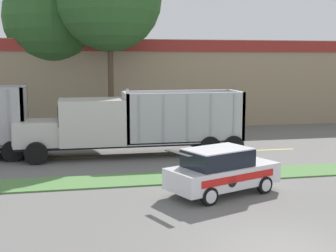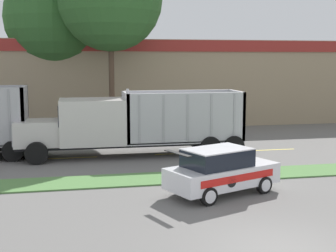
{
  "view_description": "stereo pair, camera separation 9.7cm",
  "coord_description": "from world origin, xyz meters",
  "views": [
    {
      "loc": [
        -5.16,
        -10.66,
        4.9
      ],
      "look_at": [
        -1.11,
        9.07,
        2.03
      ],
      "focal_mm": 50.0,
      "sensor_mm": 36.0,
      "label": 1
    },
    {
      "loc": [
        -5.07,
        -10.68,
        4.9
      ],
      "look_at": [
        -1.11,
        9.07,
        2.03
      ],
      "focal_mm": 50.0,
      "sensor_mm": 36.0,
      "label": 2
    }
  ],
  "objects": [
    {
      "name": "grass_verge",
      "position": [
        0.0,
        7.85,
        0.03
      ],
      "size": [
        120.0,
        2.01,
        0.06
      ],
      "primitive_type": "cube",
      "color": "#517F42",
      "rests_on": "ground_plane"
    },
    {
      "name": "centre_line_4",
      "position": [
        0.16,
        12.86,
        0.0
      ],
      "size": [
        2.4,
        0.14,
        0.01
      ],
      "primitive_type": "cube",
      "color": "yellow",
      "rests_on": "ground_plane"
    },
    {
      "name": "centre_line_3",
      "position": [
        -5.24,
        12.86,
        0.0
      ],
      "size": [
        2.4,
        0.14,
        0.01
      ],
      "primitive_type": "cube",
      "color": "yellow",
      "rests_on": "ground_plane"
    },
    {
      "name": "dump_truck_mid",
      "position": [
        -3.2,
        12.85,
        1.58
      ],
      "size": [
        11.47,
        2.71,
        3.49
      ],
      "color": "black",
      "rests_on": "ground_plane"
    },
    {
      "name": "store_building_backdrop",
      "position": [
        4.63,
        28.01,
        3.16
      ],
      "size": [
        33.7,
        12.1,
        6.32
      ],
      "color": "#9E896B",
      "rests_on": "ground_plane"
    },
    {
      "name": "centre_line_5",
      "position": [
        5.56,
        12.86,
        0.0
      ],
      "size": [
        2.4,
        0.14,
        0.01
      ],
      "primitive_type": "cube",
      "color": "yellow",
      "rests_on": "ground_plane"
    },
    {
      "name": "ground_plane",
      "position": [
        0.0,
        0.0,
        0.0
      ],
      "size": [
        600.0,
        600.0,
        0.0
      ],
      "primitive_type": "plane",
      "color": "slate"
    },
    {
      "name": "rally_car",
      "position": [
        0.11,
        5.28,
        0.88
      ],
      "size": [
        4.55,
        3.21,
        1.76
      ],
      "color": "white",
      "rests_on": "ground_plane"
    },
    {
      "name": "tree_behind_far_right",
      "position": [
        -6.31,
        23.78,
        8.52
      ],
      "size": [
        6.98,
        6.98,
        13.06
      ],
      "color": "brown",
      "rests_on": "ground_plane"
    }
  ]
}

